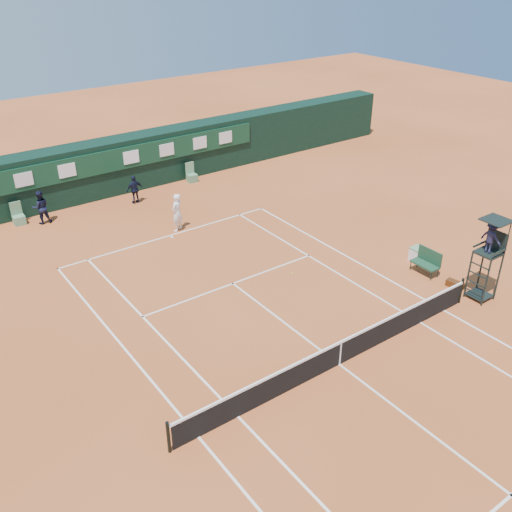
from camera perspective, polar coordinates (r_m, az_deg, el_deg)
The scene contains 14 objects.
ground at distance 19.66m, azimuth 8.31°, elevation -10.67°, with size 90.00×90.00×0.00m, color #C05C2D.
court_lines at distance 19.66m, azimuth 8.31°, elevation -10.66°, with size 11.05×23.85×0.01m.
tennis_net at distance 19.34m, azimuth 8.41°, elevation -9.50°, with size 12.90×0.10×1.10m.
back_wall at distance 33.13m, azimuth -14.48°, elevation 8.64°, with size 40.00×1.65×3.00m.
linesman_chair_left at distance 31.01m, azimuth -22.64°, elevation 3.51°, with size 0.55×0.50×1.15m.
linesman_chair_right at distance 34.24m, azimuth -6.45°, elevation 7.91°, with size 0.55×0.50×1.15m.
umpire_chair at distance 23.30m, azimuth 22.40°, elevation 1.20°, with size 0.96×0.95×3.42m.
player_bench at distance 25.23m, azimuth 16.74°, elevation -0.45°, with size 0.56×1.20×1.10m.
tennis_bag at distance 24.77m, azimuth 19.29°, elevation -2.69°, with size 0.31×0.72×0.27m, color black.
cooler at distance 26.22m, azimuth 15.83°, elevation 0.16°, with size 0.57×0.57×0.65m.
tennis_ball at distance 24.41m, azimuth 3.62°, elevation -1.73°, with size 0.07×0.07×0.07m, color yellow.
player at distance 27.99m, azimuth -7.92°, elevation 4.34°, with size 0.70×0.46×1.91m, color white.
ball_kid_left at distance 30.47m, azimuth -20.72°, elevation 4.58°, with size 0.84×0.65×1.73m, color black.
ball_kid_right at distance 31.57m, azimuth -12.02°, elevation 6.52°, with size 0.92×0.38×1.57m, color black.
Camera 1 is at (-11.06, -10.53, 12.38)m, focal length 40.00 mm.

